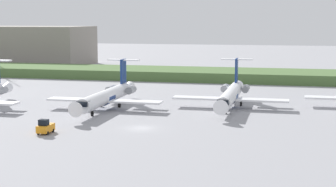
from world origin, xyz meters
TOP-DOWN VIEW (x-y plane):
  - ground_plane at (0.00, 30.00)m, footprint 500.00×500.00m
  - grass_berm at (0.00, 71.35)m, footprint 320.00×20.00m
  - regional_jet_third at (-11.65, 16.50)m, footprint 22.81×31.00m
  - regional_jet_fourth at (11.82, 24.01)m, footprint 22.81×31.00m
  - distant_hangar at (-83.01, 104.88)m, footprint 61.61×26.85m
  - baggage_tug at (-13.22, -7.12)m, footprint 1.72×3.20m

SIDE VIEW (x-z plane):
  - ground_plane at x=0.00m, z-range 0.00..0.00m
  - baggage_tug at x=-13.22m, z-range -0.15..2.15m
  - grass_berm at x=0.00m, z-range 0.00..2.78m
  - regional_jet_third at x=-11.65m, z-range -1.96..7.04m
  - regional_jet_fourth at x=11.82m, z-range -1.96..7.04m
  - distant_hangar at x=-83.01m, z-range 0.00..14.75m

